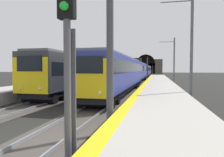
{
  "coord_description": "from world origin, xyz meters",
  "views": [
    {
      "loc": [
        -6.62,
        -3.86,
        2.64
      ],
      "look_at": [
        12.14,
        0.25,
        1.76
      ],
      "focal_mm": 32.83,
      "sensor_mm": 36.0,
      "label": 1
    }
  ],
  "objects_px": {
    "railway_signal_far": "(153,69)",
    "catenary_mast_far": "(191,47)",
    "train_main_approaching": "(141,71)",
    "overhead_signal_gantry": "(11,12)",
    "catenary_mast_near": "(174,61)",
    "train_adjacent_platform": "(102,71)",
    "railway_signal_near": "(67,56)",
    "railway_signal_mid": "(147,67)"
  },
  "relations": [
    {
      "from": "railway_signal_far",
      "to": "catenary_mast_far",
      "type": "relative_size",
      "value": 0.55
    },
    {
      "from": "train_main_approaching",
      "to": "overhead_signal_gantry",
      "type": "bearing_deg",
      "value": -2.48
    },
    {
      "from": "train_main_approaching",
      "to": "catenary_mast_near",
      "type": "bearing_deg",
      "value": 20.02
    },
    {
      "from": "overhead_signal_gantry",
      "to": "catenary_mast_far",
      "type": "bearing_deg",
      "value": -45.42
    },
    {
      "from": "train_adjacent_platform",
      "to": "railway_signal_near",
      "type": "bearing_deg",
      "value": 13.96
    },
    {
      "from": "train_main_approaching",
      "to": "overhead_signal_gantry",
      "type": "distance_m",
      "value": 42.88
    },
    {
      "from": "train_main_approaching",
      "to": "railway_signal_far",
      "type": "height_order",
      "value": "train_main_approaching"
    },
    {
      "from": "railway_signal_far",
      "to": "overhead_signal_gantry",
      "type": "xyz_separation_m",
      "value": [
        -91.23,
        4.26,
        2.4
      ]
    },
    {
      "from": "train_adjacent_platform",
      "to": "railway_signal_far",
      "type": "bearing_deg",
      "value": 174.67
    },
    {
      "from": "catenary_mast_far",
      "to": "railway_signal_far",
      "type": "bearing_deg",
      "value": 3.11
    },
    {
      "from": "railway_signal_far",
      "to": "catenary_mast_far",
      "type": "height_order",
      "value": "catenary_mast_far"
    },
    {
      "from": "catenary_mast_near",
      "to": "catenary_mast_far",
      "type": "distance_m",
      "value": 15.92
    },
    {
      "from": "railway_signal_near",
      "to": "overhead_signal_gantry",
      "type": "relative_size",
      "value": 0.53
    },
    {
      "from": "railway_signal_near",
      "to": "overhead_signal_gantry",
      "type": "xyz_separation_m",
      "value": [
        3.62,
        4.26,
        2.2
      ]
    },
    {
      "from": "train_main_approaching",
      "to": "train_adjacent_platform",
      "type": "xyz_separation_m",
      "value": [
        -19.15,
        4.73,
        0.05
      ]
    },
    {
      "from": "train_main_approaching",
      "to": "catenary_mast_near",
      "type": "relative_size",
      "value": 10.64
    },
    {
      "from": "catenary_mast_near",
      "to": "railway_signal_mid",
      "type": "bearing_deg",
      "value": 20.37
    },
    {
      "from": "train_main_approaching",
      "to": "railway_signal_far",
      "type": "xyz_separation_m",
      "value": [
        48.51,
        -1.9,
        0.46
      ]
    },
    {
      "from": "overhead_signal_gantry",
      "to": "catenary_mast_near",
      "type": "distance_m",
      "value": 26.07
    },
    {
      "from": "train_main_approaching",
      "to": "catenary_mast_far",
      "type": "distance_m",
      "value": 34.76
    },
    {
      "from": "catenary_mast_far",
      "to": "railway_signal_near",
      "type": "bearing_deg",
      "value": 159.88
    },
    {
      "from": "train_adjacent_platform",
      "to": "catenary_mast_near",
      "type": "bearing_deg",
      "value": 95.19
    },
    {
      "from": "train_adjacent_platform",
      "to": "overhead_signal_gantry",
      "type": "xyz_separation_m",
      "value": [
        -23.57,
        -2.36,
        2.81
      ]
    },
    {
      "from": "train_main_approaching",
      "to": "railway_signal_mid",
      "type": "distance_m",
      "value": 6.46
    },
    {
      "from": "catenary_mast_far",
      "to": "railway_signal_mid",
      "type": "bearing_deg",
      "value": 9.1
    },
    {
      "from": "railway_signal_mid",
      "to": "catenary_mast_far",
      "type": "distance_m",
      "value": 28.37
    },
    {
      "from": "catenary_mast_near",
      "to": "catenary_mast_far",
      "type": "relative_size",
      "value": 0.88
    },
    {
      "from": "railway_signal_mid",
      "to": "catenary_mast_near",
      "type": "relative_size",
      "value": 0.72
    },
    {
      "from": "railway_signal_far",
      "to": "railway_signal_mid",
      "type": "bearing_deg",
      "value": 0.0
    },
    {
      "from": "overhead_signal_gantry",
      "to": "catenary_mast_far",
      "type": "relative_size",
      "value": 1.09
    },
    {
      "from": "train_adjacent_platform",
      "to": "overhead_signal_gantry",
      "type": "bearing_deg",
      "value": 5.99
    },
    {
      "from": "railway_signal_mid",
      "to": "catenary_mast_near",
      "type": "height_order",
      "value": "catenary_mast_near"
    },
    {
      "from": "train_adjacent_platform",
      "to": "catenary_mast_far",
      "type": "xyz_separation_m",
      "value": [
        -14.95,
        -11.11,
        2.01
      ]
    },
    {
      "from": "train_adjacent_platform",
      "to": "railway_signal_mid",
      "type": "bearing_deg",
      "value": 153.3
    },
    {
      "from": "overhead_signal_gantry",
      "to": "catenary_mast_near",
      "type": "height_order",
      "value": "catenary_mast_near"
    },
    {
      "from": "railway_signal_far",
      "to": "catenary_mast_near",
      "type": "height_order",
      "value": "catenary_mast_near"
    },
    {
      "from": "railway_signal_mid",
      "to": "overhead_signal_gantry",
      "type": "xyz_separation_m",
      "value": [
        -36.6,
        4.26,
        2.02
      ]
    },
    {
      "from": "train_adjacent_platform",
      "to": "railway_signal_mid",
      "type": "distance_m",
      "value": 14.64
    },
    {
      "from": "overhead_signal_gantry",
      "to": "catenary_mast_near",
      "type": "xyz_separation_m",
      "value": [
        24.53,
        -8.74,
        -1.3
      ]
    },
    {
      "from": "train_adjacent_platform",
      "to": "catenary_mast_near",
      "type": "height_order",
      "value": "catenary_mast_near"
    },
    {
      "from": "railway_signal_mid",
      "to": "overhead_signal_gantry",
      "type": "distance_m",
      "value": 36.9
    },
    {
      "from": "railway_signal_near",
      "to": "catenary_mast_far",
      "type": "distance_m",
      "value": 13.1
    }
  ]
}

